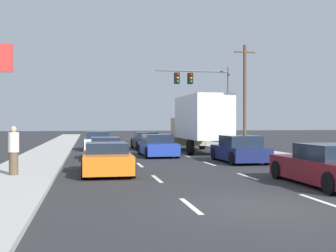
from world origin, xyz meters
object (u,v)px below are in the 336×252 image
(car_white, at_px, (98,141))
(utility_pole_mid, at_px, (245,94))
(pedestrian_near_corner, at_px, (14,151))
(car_black, at_px, (146,141))
(traffic_signal_mast, at_px, (199,86))
(car_maroon, at_px, (325,167))
(car_blue, at_px, (158,146))
(box_truck, at_px, (199,121))
(car_gray, at_px, (105,149))
(car_orange, at_px, (107,159))
(car_navy, at_px, (240,150))

(car_white, xyz_separation_m, utility_pole_mid, (12.22, 2.21, 3.76))
(pedestrian_near_corner, bearing_deg, car_black, 66.54)
(traffic_signal_mast, bearing_deg, car_maroon, -95.28)
(car_white, relative_size, car_maroon, 0.92)
(car_blue, bearing_deg, car_white, 117.54)
(car_blue, bearing_deg, box_truck, 38.07)
(car_gray, xyz_separation_m, pedestrian_near_corner, (-3.54, -7.69, 0.46))
(car_orange, height_order, traffic_signal_mast, traffic_signal_mast)
(car_white, height_order, traffic_signal_mast, traffic_signal_mast)
(car_white, height_order, car_maroon, car_white)
(box_truck, xyz_separation_m, car_navy, (0.18, -7.17, -1.52))
(car_white, bearing_deg, car_navy, -58.39)
(car_gray, distance_m, pedestrian_near_corner, 8.48)
(car_blue, bearing_deg, car_maroon, -75.22)
(car_maroon, xyz_separation_m, utility_pole_mid, (5.50, 21.35, 3.78))
(car_black, height_order, pedestrian_near_corner, pedestrian_near_corner)
(car_gray, xyz_separation_m, car_blue, (3.16, 1.42, 0.05))
(car_white, xyz_separation_m, pedestrian_near_corner, (-3.31, -15.60, 0.39))
(car_gray, relative_size, pedestrian_near_corner, 2.61)
(car_gray, bearing_deg, car_navy, -25.78)
(car_orange, relative_size, car_black, 0.89)
(car_maroon, bearing_deg, car_blue, 104.78)
(car_gray, distance_m, traffic_signal_mast, 15.88)
(car_white, relative_size, traffic_signal_mast, 0.60)
(car_gray, bearing_deg, utility_pole_mid, 40.16)
(car_white, xyz_separation_m, box_truck, (6.65, -3.93, 1.52))
(traffic_signal_mast, bearing_deg, car_white, -152.97)
(car_gray, relative_size, car_orange, 1.11)
(car_gray, distance_m, car_navy, 7.33)
(car_black, relative_size, pedestrian_near_corner, 2.64)
(car_gray, xyz_separation_m, utility_pole_mid, (12.00, 10.12, 3.84))
(car_blue, height_order, traffic_signal_mast, traffic_signal_mast)
(car_navy, relative_size, traffic_signal_mast, 0.59)
(car_orange, height_order, pedestrian_near_corner, pedestrian_near_corner)
(car_gray, height_order, utility_pole_mid, utility_pole_mid)
(pedestrian_near_corner, bearing_deg, car_navy, 23.93)
(car_gray, xyz_separation_m, traffic_signal_mast, (8.68, 12.45, 4.65))
(box_truck, bearing_deg, car_blue, -141.93)
(car_navy, bearing_deg, traffic_signal_mast, 82.44)
(car_gray, bearing_deg, box_truck, 31.78)
(car_blue, height_order, car_maroon, car_maroon)
(car_white, distance_m, car_orange, 14.73)
(traffic_signal_mast, distance_m, pedestrian_near_corner, 23.93)
(car_maroon, relative_size, utility_pole_mid, 0.53)
(car_black, bearing_deg, utility_pole_mid, 12.22)
(pedestrian_near_corner, bearing_deg, utility_pole_mid, 48.91)
(car_orange, relative_size, utility_pole_mid, 0.48)
(car_blue, height_order, car_navy, car_navy)
(car_black, bearing_deg, pedestrian_near_corner, -113.46)
(car_blue, xyz_separation_m, pedestrian_near_corner, (-6.70, -9.11, 0.41))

